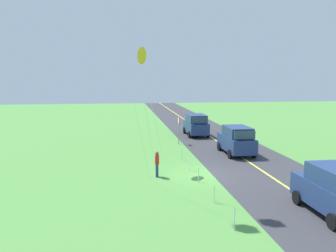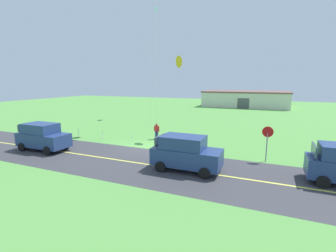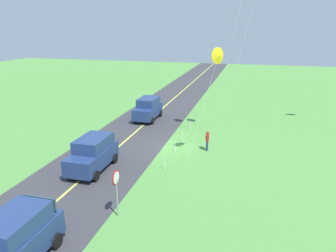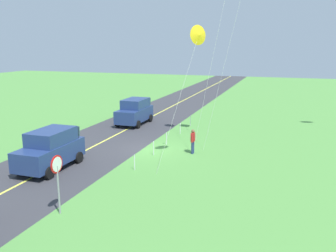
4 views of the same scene
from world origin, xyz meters
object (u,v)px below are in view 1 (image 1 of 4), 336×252
at_px(person_adult_near, 157,163).
at_px(kite_green_far, 141,56).
at_px(car_parked_east_near, 196,125).
at_px(car_parked_west_near, 336,190).
at_px(stop_sign, 179,125).
at_px(car_suv_foreground, 236,140).

distance_m(person_adult_near, kite_green_far, 6.96).
bearing_deg(car_parked_east_near, person_adult_near, 158.68).
bearing_deg(car_parked_east_near, kite_green_far, 152.60).
bearing_deg(car_parked_west_near, person_adult_near, 45.62).
xyz_separation_m(car_parked_east_near, person_adult_near, (-14.49, 5.66, -0.29)).
bearing_deg(stop_sign, kite_green_far, 154.45).
bearing_deg(kite_green_far, car_suv_foreground, -66.49).
bearing_deg(kite_green_far, person_adult_near, -159.40).
height_order(car_parked_east_near, car_parked_west_near, same).
xyz_separation_m(car_suv_foreground, kite_green_far, (-3.36, 7.72, 6.30)).
distance_m(car_parked_east_near, kite_green_far, 15.34).
bearing_deg(stop_sign, car_suv_foreground, -140.95).
bearing_deg(car_suv_foreground, car_parked_east_near, 8.07).
bearing_deg(kite_green_far, stop_sign, -25.55).
xyz_separation_m(car_parked_west_near, stop_sign, (17.22, 4.10, 0.65)).
xyz_separation_m(car_suv_foreground, person_adult_near, (-5.43, 6.94, -0.29)).
distance_m(car_suv_foreground, car_parked_east_near, 9.15).
bearing_deg(kite_green_far, car_parked_east_near, -27.40).
relative_size(car_parked_east_near, stop_sign, 1.72).
relative_size(car_parked_west_near, stop_sign, 1.72).
xyz_separation_m(car_parked_east_near, car_parked_west_near, (-21.53, -1.54, 0.00)).
xyz_separation_m(car_parked_east_near, kite_green_far, (-12.42, 6.44, 6.30)).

